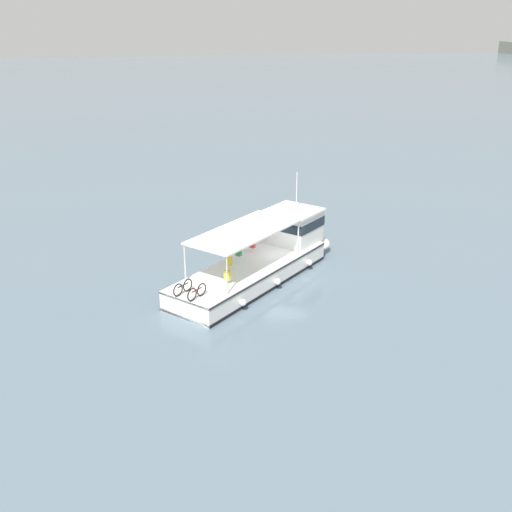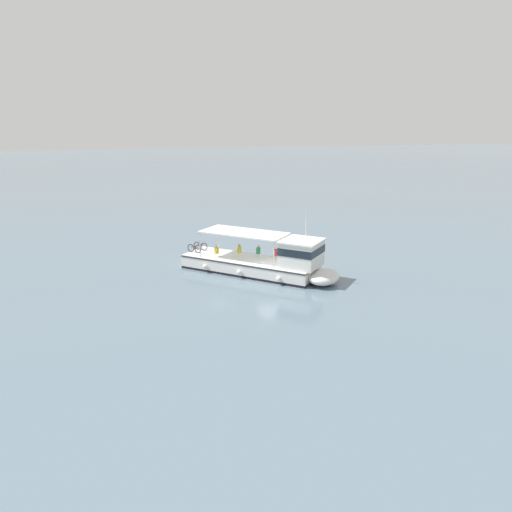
% 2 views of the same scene
% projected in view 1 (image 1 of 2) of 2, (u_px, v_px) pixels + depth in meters
% --- Properties ---
extents(ground_plane, '(400.00, 400.00, 0.00)m').
position_uv_depth(ground_plane, '(284.00, 271.00, 34.85)').
color(ground_plane, slate).
extents(ferry_main, '(11.18, 11.17, 5.32)m').
position_uv_depth(ferry_main, '(266.00, 257.00, 34.11)').
color(ferry_main, white).
rests_on(ferry_main, ground).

